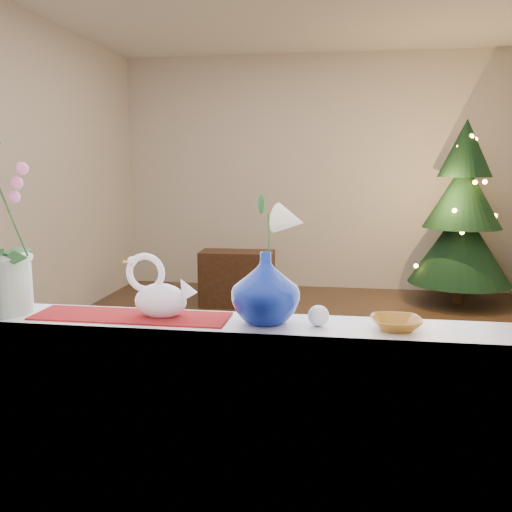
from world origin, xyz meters
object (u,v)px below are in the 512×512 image
Objects in this scene: blue_vase at (266,282)px; amber_dish at (396,324)px; xmas_tree at (462,213)px; side_table at (237,278)px; paperweight at (318,316)px; swan at (160,287)px.

blue_vase is 2.00× the size of amber_dish.
xmas_tree is at bearing 76.60° from amber_dish.
xmas_tree is (1.46, 4.27, -0.10)m from blue_vase.
amber_dish is at bearing -74.15° from side_table.
xmas_tree is at bearing 73.42° from paperweight.
swan is at bearing -85.52° from side_table.
side_table is at bearing 104.75° from paperweight.
amber_dish is 0.19× the size of side_table.
blue_vase is 4.00m from side_table.
swan is 1.81× the size of amber_dish.
xmas_tree reaches higher than amber_dish.
swan reaches higher than amber_dish.
paperweight is (0.56, -0.02, -0.07)m from swan.
paperweight reaches higher than amber_dish.
amber_dish is at bearing 13.70° from swan.
blue_vase is 0.37× the size of side_table.
side_table is at bearing 112.45° from swan.
xmas_tree is (1.28, 4.28, 0.00)m from paperweight.
paperweight is at bearing -106.58° from xmas_tree.
amber_dish is (0.25, -0.00, -0.02)m from paperweight.
swan is 0.34× the size of side_table.
swan is at bearing 177.46° from paperweight.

